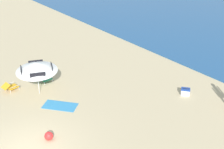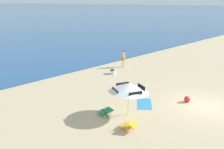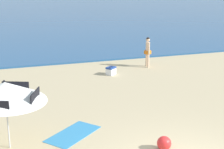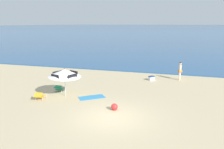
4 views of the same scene
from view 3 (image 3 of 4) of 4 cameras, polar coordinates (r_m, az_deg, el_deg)
The scene contains 5 objects.
beach_umbrella_striped_main at distance 9.57m, azimuth -17.72°, elevation -2.74°, with size 3.13×3.12×2.02m.
person_standing_near_shore at distance 18.49m, azimuth 6.08°, elevation 4.18°, with size 0.40×0.49×1.65m.
cooler_box at distance 16.99m, azimuth -0.18°, elevation 0.65°, with size 0.60×0.58×0.43m.
beach_ball at distance 9.67m, azimuth 8.85°, elevation -11.46°, with size 0.40×0.40×0.40m, color red.
beach_towel at distance 10.61m, azimuth -6.62°, elevation -10.01°, with size 0.90×1.80×0.01m, color #3384BC.
Camera 3 is at (-4.27, -6.44, 4.56)m, focal length 53.82 mm.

